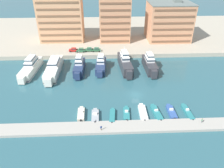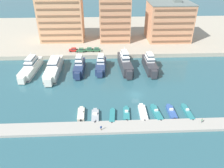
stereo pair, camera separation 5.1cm
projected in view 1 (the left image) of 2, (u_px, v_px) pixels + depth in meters
name	position (u px, v px, depth m)	size (l,w,h in m)	color
ground_plane	(136.00, 95.00, 74.47)	(400.00, 400.00, 0.00)	#2D5B66
quay_promenade	(121.00, 33.00, 130.23)	(180.00, 70.00, 1.87)	#ADA38E
pier_dock	(144.00, 126.00, 60.24)	(120.00, 4.77, 0.79)	#A8A399
yacht_ivory_far_left	(31.00, 67.00, 88.00)	(5.82, 20.64, 7.74)	silver
yacht_ivory_left	(54.00, 68.00, 87.50)	(4.84, 22.84, 6.85)	silver
yacht_navy_mid_left	(79.00, 66.00, 88.18)	(4.03, 15.50, 8.21)	navy
yacht_navy_center_left	(101.00, 65.00, 90.22)	(4.66, 15.70, 7.58)	navy
yacht_charcoal_center	(125.00, 63.00, 90.24)	(5.24, 20.06, 8.93)	#333338
yacht_charcoal_center_right	(150.00, 64.00, 89.61)	(4.35, 16.90, 8.37)	#333338
motorboat_cream_far_left	(81.00, 114.00, 64.65)	(2.14, 6.61, 1.54)	beige
motorboat_grey_left	(95.00, 116.00, 63.94)	(2.15, 6.56, 1.56)	#9EA3A8
motorboat_teal_mid_left	(112.00, 116.00, 64.05)	(2.02, 6.94, 0.92)	teal
motorboat_teal_center_left	(126.00, 113.00, 65.13)	(2.24, 7.01, 1.34)	teal
motorboat_white_center	(143.00, 113.00, 65.34)	(2.26, 8.16, 1.02)	white
motorboat_teal_center_right	(156.00, 113.00, 65.29)	(2.67, 8.06, 1.44)	teal
motorboat_blue_mid_right	(171.00, 112.00, 65.69)	(2.03, 7.18, 1.50)	#33569E
motorboat_teal_right	(188.00, 112.00, 65.59)	(1.97, 8.25, 1.41)	teal
car_red_far_left	(73.00, 50.00, 102.25)	(4.20, 2.13, 1.80)	red
car_green_left	(81.00, 50.00, 101.89)	(4.12, 1.96, 1.80)	#2D6642
car_green_mid_left	(89.00, 49.00, 102.52)	(4.13, 1.99, 1.80)	#2D6642
car_green_center_left	(96.00, 49.00, 102.46)	(4.12, 1.95, 1.80)	#2D6642
apartment_block_far_left	(61.00, 19.00, 111.70)	(22.36, 13.44, 24.08)	tan
apartment_block_left	(115.00, 16.00, 111.02)	(15.70, 14.31, 26.83)	tan
apartment_block_mid_left	(168.00, 21.00, 113.97)	(21.91, 18.10, 20.78)	tan
pedestrian_near_edge	(101.00, 127.00, 57.91)	(0.51, 0.43, 1.59)	#7A6B56
pedestrian_mid_deck	(202.00, 120.00, 60.53)	(0.40, 0.53, 1.56)	#4C515B
bollard_west	(96.00, 121.00, 61.19)	(0.20, 0.20, 0.61)	#2D2D33
bollard_west_mid	(127.00, 120.00, 61.53)	(0.20, 0.20, 0.61)	#2D2D33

